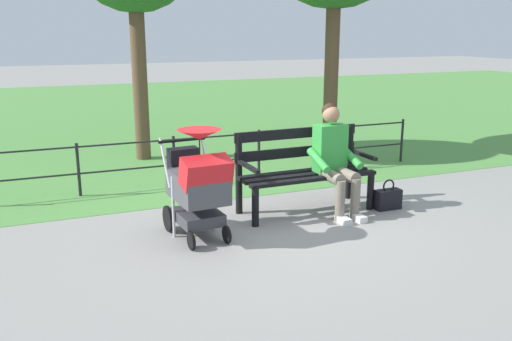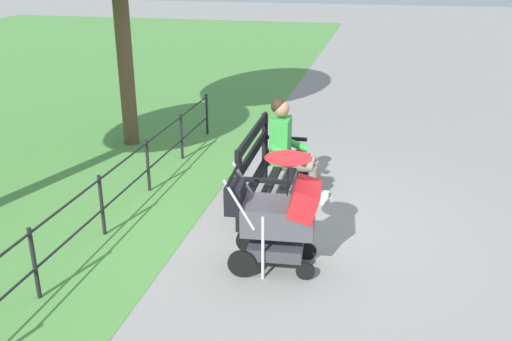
{
  "view_description": "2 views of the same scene",
  "coord_description": "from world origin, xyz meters",
  "px_view_note": "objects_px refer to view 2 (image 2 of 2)",
  "views": [
    {
      "loc": [
        2.39,
        5.51,
        2.1
      ],
      "look_at": [
        0.19,
        0.19,
        0.62
      ],
      "focal_mm": 38.74,
      "sensor_mm": 36.0,
      "label": 1
    },
    {
      "loc": [
        5.65,
        1.17,
        2.9
      ],
      "look_at": [
        0.33,
        -0.05,
        0.78
      ],
      "focal_mm": 39.57,
      "sensor_mm": 36.0,
      "label": 2
    }
  ],
  "objects_px": {
    "park_bench": "(266,165)",
    "stroller": "(279,212)",
    "handbag": "(308,170)",
    "person_on_bench": "(289,147)"
  },
  "relations": [
    {
      "from": "park_bench",
      "to": "handbag",
      "type": "xyz_separation_m",
      "value": [
        -0.95,
        0.39,
        -0.4
      ]
    },
    {
      "from": "stroller",
      "to": "person_on_bench",
      "type": "bearing_deg",
      "value": -173.37
    },
    {
      "from": "stroller",
      "to": "handbag",
      "type": "bearing_deg",
      "value": -179.16
    },
    {
      "from": "park_bench",
      "to": "stroller",
      "type": "relative_size",
      "value": 1.4
    },
    {
      "from": "park_bench",
      "to": "handbag",
      "type": "bearing_deg",
      "value": 157.92
    },
    {
      "from": "park_bench",
      "to": "handbag",
      "type": "height_order",
      "value": "park_bench"
    },
    {
      "from": "park_bench",
      "to": "stroller",
      "type": "xyz_separation_m",
      "value": [
        1.41,
        0.42,
        0.07
      ]
    },
    {
      "from": "handbag",
      "to": "person_on_bench",
      "type": "bearing_deg",
      "value": -13.87
    },
    {
      "from": "park_bench",
      "to": "person_on_bench",
      "type": "bearing_deg",
      "value": 142.56
    },
    {
      "from": "park_bench",
      "to": "person_on_bench",
      "type": "xyz_separation_m",
      "value": [
        -0.29,
        0.22,
        0.15
      ]
    }
  ]
}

